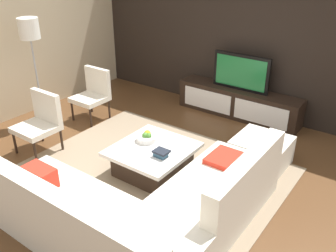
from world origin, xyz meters
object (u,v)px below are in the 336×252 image
accent_chair_far (93,91)px  coffee_table (153,159)px  accent_chair_near (41,119)px  fruit_bowl (147,137)px  media_console (238,103)px  ottoman (261,152)px  floor_lamp (30,36)px  sectional_couch (143,210)px  book_stack (161,153)px  television (241,72)px

accent_chair_far → coffee_table: bearing=-11.6°
accent_chair_near → fruit_bowl: accent_chair_near is taller
media_console → ottoman: size_ratio=3.13×
ottoman → fruit_bowl: size_ratio=2.50×
coffee_table → floor_lamp: size_ratio=0.58×
media_console → sectional_couch: (0.52, -3.24, 0.04)m
sectional_couch → accent_chair_far: bearing=145.5°
fruit_bowl → book_stack: size_ratio=1.50×
television → coffee_table: 2.38m
media_console → sectional_couch: bearing=-80.9°
floor_lamp → book_stack: bearing=-5.1°
coffee_table → floor_lamp: floor_lamp is taller
sectional_couch → accent_chair_near: (-2.31, 0.50, 0.20)m
sectional_couch → ottoman: (0.46, 1.96, -0.09)m
television → fruit_bowl: 2.24m
accent_chair_far → sectional_couch: bearing=-23.7°
floor_lamp → ottoman: 3.88m
television → book_stack: bearing=-87.1°
fruit_bowl → floor_lamp: bearing=179.4°
accent_chair_near → coffee_table: bearing=3.8°
television → coffee_table: (-0.10, -2.30, -0.61)m
ottoman → book_stack: 1.43m
coffee_table → ottoman: 1.48m
ottoman → fruit_bowl: fruit_bowl is taller
ottoman → accent_chair_far: 3.00m
ottoman → accent_chair_far: size_ratio=0.80×
floor_lamp → accent_chair_far: floor_lamp is taller
sectional_couch → ottoman: size_ratio=3.44×
ottoman → accent_chair_near: bearing=-152.2°
sectional_couch → ottoman: bearing=76.8°
television → sectional_couch: television is taller
fruit_bowl → television: bearing=82.7°
accent_chair_far → fruit_bowl: bearing=-10.8°
media_console → coffee_table: media_console is taller
sectional_couch → coffee_table: size_ratio=2.38×
sectional_couch → fruit_bowl: bearing=127.2°
media_console → accent_chair_near: size_ratio=2.52×
television → accent_chair_far: (-2.00, -1.52, -0.32)m
coffee_table → accent_chair_far: size_ratio=1.16×
floor_lamp → book_stack: floor_lamp is taller
media_console → coffee_table: size_ratio=2.17×
television → sectional_couch: 3.33m
fruit_bowl → sectional_couch: bearing=-52.8°
accent_chair_near → television: bearing=45.8°
television → book_stack: size_ratio=5.38×
accent_chair_far → book_stack: size_ratio=4.66×
accent_chair_near → floor_lamp: size_ratio=0.50×
accent_chair_far → book_stack: bearing=-12.1°
accent_chair_far → accent_chair_near: bearing=-69.6°
ottoman → floor_lamp: bearing=-166.0°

